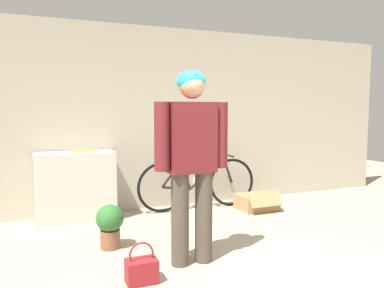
# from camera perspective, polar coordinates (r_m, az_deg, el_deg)

# --- Properties ---
(wall_back) EXTENTS (8.00, 0.07, 2.60)m
(wall_back) POSITION_cam_1_polar(r_m,az_deg,el_deg) (5.46, -4.95, 3.87)
(wall_back) COLOR #B7AD99
(wall_back) RESTS_ON ground_plane
(side_shelf) EXTENTS (0.98, 0.44, 0.89)m
(side_shelf) POSITION_cam_1_polar(r_m,az_deg,el_deg) (5.07, -17.32, -6.20)
(side_shelf) COLOR beige
(side_shelf) RESTS_ON ground_plane
(person) EXTENTS (0.71, 0.26, 1.78)m
(person) POSITION_cam_1_polar(r_m,az_deg,el_deg) (3.41, -0.01, -1.46)
(person) COLOR #4C4238
(person) RESTS_ON ground_plane
(bicycle) EXTENTS (1.78, 0.46, 0.78)m
(bicycle) POSITION_cam_1_polar(r_m,az_deg,el_deg) (5.40, 0.92, -5.95)
(bicycle) COLOR black
(bicycle) RESTS_ON ground_plane
(banana) EXTENTS (0.34, 0.09, 0.04)m
(banana) POSITION_cam_1_polar(r_m,az_deg,el_deg) (4.99, -16.12, -0.98)
(banana) COLOR #EAD64C
(banana) RESTS_ON side_shelf
(handbag) EXTENTS (0.26, 0.17, 0.35)m
(handbag) POSITION_cam_1_polar(r_m,az_deg,el_deg) (3.29, -7.69, -18.47)
(handbag) COLOR maroon
(handbag) RESTS_ON ground_plane
(cardboard_box) EXTENTS (0.52, 0.52, 0.30)m
(cardboard_box) POSITION_cam_1_polar(r_m,az_deg,el_deg) (5.52, 9.82, -8.68)
(cardboard_box) COLOR #A87F51
(cardboard_box) RESTS_ON ground_plane
(potted_plant) EXTENTS (0.28, 0.28, 0.46)m
(potted_plant) POSITION_cam_1_polar(r_m,az_deg,el_deg) (4.03, -12.40, -11.77)
(potted_plant) COLOR brown
(potted_plant) RESTS_ON ground_plane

